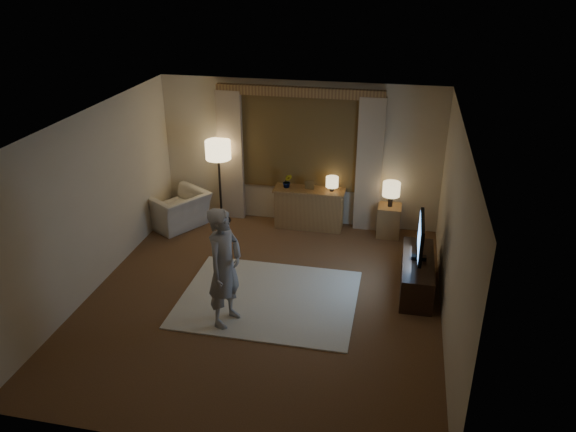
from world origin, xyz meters
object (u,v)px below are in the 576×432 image
(sideboard, at_px, (309,209))
(armchair, at_px, (178,210))
(side_table, at_px, (389,221))
(person, at_px, (225,267))
(tv_stand, at_px, (417,274))

(sideboard, xyz_separation_m, armchair, (-2.34, -0.45, -0.03))
(sideboard, xyz_separation_m, side_table, (1.43, -0.05, -0.07))
(person, bearing_deg, sideboard, 6.35)
(person, bearing_deg, armchair, 50.14)
(sideboard, relative_size, side_table, 2.14)
(side_table, distance_m, tv_stand, 1.77)
(armchair, height_order, tv_stand, armchair)
(sideboard, bearing_deg, armchair, -169.21)
(armchair, distance_m, side_table, 3.79)
(sideboard, xyz_separation_m, tv_stand, (1.92, -1.75, -0.10))
(person, bearing_deg, tv_stand, -44.43)
(armchair, height_order, person, person)
(armchair, xyz_separation_m, person, (1.77, -2.68, 0.53))
(armchair, bearing_deg, sideboard, 132.15)
(sideboard, bearing_deg, side_table, -2.01)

